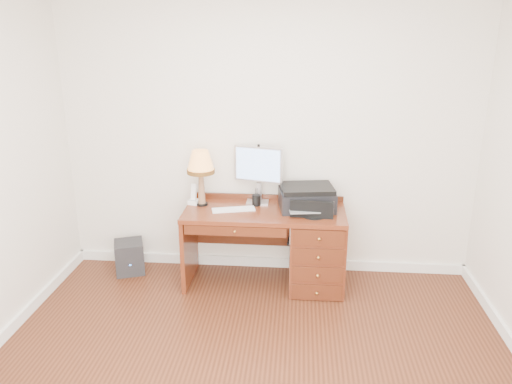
# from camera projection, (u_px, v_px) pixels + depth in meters

# --- Properties ---
(ground) EXTENTS (4.00, 4.00, 0.00)m
(ground) POSITION_uv_depth(u_px,v_px,m) (250.00, 376.00, 3.56)
(ground) COLOR #3C1A0D
(ground) RESTS_ON ground
(room_shell) EXTENTS (4.00, 4.00, 4.00)m
(room_shell) POSITION_uv_depth(u_px,v_px,m) (258.00, 321.00, 4.14)
(room_shell) COLOR silver
(room_shell) RESTS_ON ground
(desk) EXTENTS (1.50, 0.67, 0.75)m
(desk) POSITION_uv_depth(u_px,v_px,m) (298.00, 244.00, 4.73)
(desk) COLOR maroon
(desk) RESTS_ON ground
(monitor) EXTENTS (0.47, 0.21, 0.55)m
(monitor) POSITION_uv_depth(u_px,v_px,m) (258.00, 167.00, 4.76)
(monitor) COLOR silver
(monitor) RESTS_ON desk
(keyboard) EXTENTS (0.41, 0.21, 0.02)m
(keyboard) POSITION_uv_depth(u_px,v_px,m) (233.00, 209.00, 4.64)
(keyboard) COLOR white
(keyboard) RESTS_ON desk
(mouse_pad) EXTENTS (0.20, 0.20, 0.04)m
(mouse_pad) POSITION_uv_depth(u_px,v_px,m) (314.00, 215.00, 4.49)
(mouse_pad) COLOR black
(mouse_pad) RESTS_ON desk
(printer) EXTENTS (0.55, 0.46, 0.22)m
(printer) POSITION_uv_depth(u_px,v_px,m) (307.00, 197.00, 4.66)
(printer) COLOR black
(printer) RESTS_ON desk
(leg_lamp) EXTENTS (0.26, 0.26, 0.54)m
(leg_lamp) POSITION_uv_depth(u_px,v_px,m) (201.00, 165.00, 4.66)
(leg_lamp) COLOR black
(leg_lamp) RESTS_ON desk
(phone) EXTENTS (0.12, 0.12, 0.20)m
(phone) POSITION_uv_depth(u_px,v_px,m) (194.00, 198.00, 4.79)
(phone) COLOR white
(phone) RESTS_ON desk
(pen_cup) EXTENTS (0.08, 0.08, 0.10)m
(pen_cup) POSITION_uv_depth(u_px,v_px,m) (256.00, 200.00, 4.76)
(pen_cup) COLOR black
(pen_cup) RESTS_ON desk
(chair) EXTENTS (0.46, 0.46, 0.91)m
(chair) POSITION_uv_depth(u_px,v_px,m) (312.00, 233.00, 4.64)
(chair) COLOR black
(chair) RESTS_ON ground
(equipment_box) EXTENTS (0.36, 0.36, 0.32)m
(equipment_box) POSITION_uv_depth(u_px,v_px,m) (130.00, 257.00, 5.04)
(equipment_box) COLOR black
(equipment_box) RESTS_ON ground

